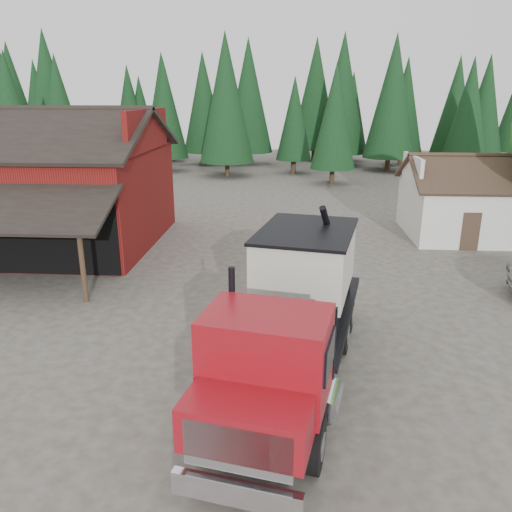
{
  "coord_description": "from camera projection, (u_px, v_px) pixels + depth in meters",
  "views": [
    {
      "loc": [
        2.2,
        -15.34,
        7.64
      ],
      "look_at": [
        0.98,
        2.73,
        1.8
      ],
      "focal_mm": 35.0,
      "sensor_mm": 36.0,
      "label": 1
    }
  ],
  "objects": [
    {
      "name": "ground",
      "position": [
        222.0,
        330.0,
        17.05
      ],
      "size": [
        120.0,
        120.0,
        0.0
      ],
      "primitive_type": "plane",
      "color": "#484339",
      "rests_on": "ground"
    },
    {
      "name": "red_barn",
      "position": [
        39.0,
        194.0,
        26.34
      ],
      "size": [
        12.8,
        13.63,
        7.18
      ],
      "color": "maroon",
      "rests_on": "ground"
    },
    {
      "name": "farmhouse",
      "position": [
        481.0,
        207.0,
        28.05
      ],
      "size": [
        8.6,
        6.42,
        4.65
      ],
      "color": "silver",
      "rests_on": "ground"
    },
    {
      "name": "conifer_backdrop",
      "position": [
        271.0,
        166.0,
        56.93
      ],
      "size": [
        76.0,
        16.0,
        16.0
      ],
      "primitive_type": null,
      "color": "black",
      "rests_on": "ground"
    },
    {
      "name": "near_pine_a",
      "position": [
        11.0,
        111.0,
        43.09
      ],
      "size": [
        4.4,
        4.4,
        11.4
      ],
      "color": "#382619",
      "rests_on": "ground"
    },
    {
      "name": "near_pine_b",
      "position": [
        335.0,
        117.0,
        43.35
      ],
      "size": [
        3.96,
        3.96,
        10.4
      ],
      "color": "#382619",
      "rests_on": "ground"
    },
    {
      "name": "near_pine_d",
      "position": [
        226.0,
        98.0,
        47.32
      ],
      "size": [
        5.28,
        5.28,
        13.4
      ],
      "color": "#382619",
      "rests_on": "ground"
    },
    {
      "name": "feed_truck",
      "position": [
        294.0,
        310.0,
        13.42
      ],
      "size": [
        4.7,
        10.45,
        4.57
      ],
      "rotation": [
        0.0,
        0.0,
        -0.21
      ],
      "color": "black",
      "rests_on": "ground"
    }
  ]
}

